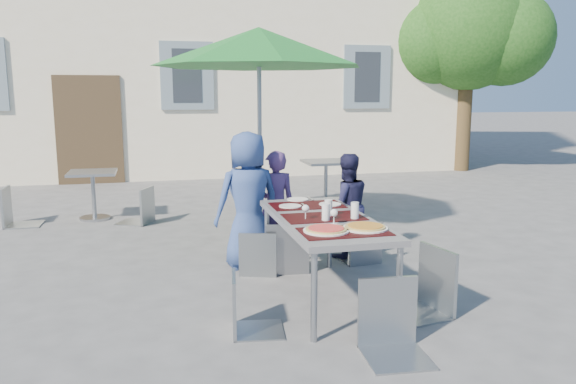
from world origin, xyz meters
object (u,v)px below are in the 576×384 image
object	(u,v)px
chair_0	(259,227)
cafe_table_1	(326,175)
bg_chair_r_1	(345,172)
pizza_near_left	(326,230)
child_1	(275,206)
bg_chair_l_0	(13,182)
chair_3	(246,269)
dining_table	(324,223)
chair_2	(362,217)
pizza_near_right	(365,227)
child_0	(248,200)
patio_umbrella	(259,49)
bg_chair_r_0	(140,183)
cafe_table_0	(93,187)
chair_1	(286,216)
bg_chair_l_1	(283,176)
chair_4	(429,241)
chair_5	(394,273)
child_2	(346,206)

from	to	relation	value
chair_0	cafe_table_1	distance (m)	3.67
bg_chair_r_1	pizza_near_left	bearing A→B (deg)	-111.07
child_1	bg_chair_l_0	xyz separation A→B (m)	(-3.20, 2.45, 0.01)
chair_3	bg_chair_r_1	world-z (taller)	chair_3
dining_table	cafe_table_1	world-z (taller)	dining_table
chair_2	bg_chair_r_1	size ratio (longest dim) A/B	1.03
chair_0	pizza_near_right	bearing A→B (deg)	-64.27
pizza_near_right	child_0	xyz separation A→B (m)	(-0.69, 1.60, -0.04)
patio_umbrella	bg_chair_r_0	world-z (taller)	patio_umbrella
cafe_table_0	bg_chair_r_1	size ratio (longest dim) A/B	0.84
chair_1	bg_chair_l_0	bearing A→B (deg)	137.88
bg_chair_l_1	bg_chair_r_1	size ratio (longest dim) A/B	1.00
bg_chair_l_0	bg_chair_r_1	size ratio (longest dim) A/B	1.23
chair_1	chair_3	xyz separation A→B (m)	(-0.65, -1.40, -0.09)
chair_4	chair_5	size ratio (longest dim) A/B	1.06
chair_5	cafe_table_1	distance (m)	5.33
child_1	chair_2	world-z (taller)	child_1
bg_chair_r_0	bg_chair_l_1	bearing A→B (deg)	18.18
patio_umbrella	chair_3	bearing A→B (deg)	-102.97
chair_2	bg_chair_l_1	distance (m)	3.29
chair_1	cafe_table_1	bearing A→B (deg)	65.84
pizza_near_left	pizza_near_right	distance (m)	0.33
child_0	cafe_table_1	bearing A→B (deg)	-133.26
child_0	chair_5	size ratio (longest dim) A/B	1.45
chair_4	bg_chair_l_1	size ratio (longest dim) A/B	1.24
pizza_near_left	pizza_near_right	world-z (taller)	same
bg_chair_l_1	bg_chair_l_0	bearing A→B (deg)	-173.10
chair_4	bg_chair_l_0	world-z (taller)	chair_4
bg_chair_l_0	child_2	bearing A→B (deg)	-32.45
cafe_table_0	bg_chair_r_0	world-z (taller)	bg_chair_r_0
child_1	bg_chair_l_1	distance (m)	3.03
pizza_near_right	pizza_near_left	bearing A→B (deg)	-178.63
bg_chair_l_0	bg_chair_r_1	xyz separation A→B (m)	(5.16, 0.80, -0.13)
chair_5	bg_chair_r_1	xyz separation A→B (m)	(1.65, 5.69, -0.10)
pizza_near_right	bg_chair_r_0	distance (m)	4.39
child_0	bg_chair_l_1	xyz separation A→B (m)	(1.10, 3.12, -0.23)
child_0	bg_chair_l_1	distance (m)	3.31
child_0	chair_5	world-z (taller)	child_0
cafe_table_1	bg_chair_l_0	bearing A→B (deg)	-176.17
bg_chair_r_0	chair_4	bearing A→B (deg)	-59.24
child_0	cafe_table_1	size ratio (longest dim) A/B	1.93
pizza_near_right	chair_0	distance (m)	1.48
cafe_table_1	bg_chair_r_1	xyz separation A→B (m)	(0.50, 0.49, -0.02)
child_1	chair_1	bearing A→B (deg)	91.42
cafe_table_0	pizza_near_left	bearing A→B (deg)	-63.70
chair_3	cafe_table_0	bearing A→B (deg)	108.80
chair_5	bg_chair_r_0	bearing A→B (deg)	111.26
chair_2	bg_chair_l_1	xyz separation A→B (m)	(-0.12, 3.29, -0.01)
child_0	chair_1	distance (m)	0.46
pizza_near_right	child_2	distance (m)	1.76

